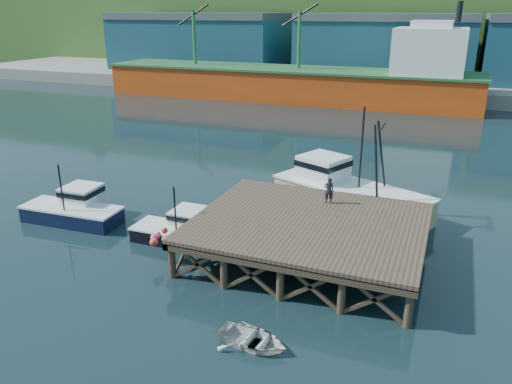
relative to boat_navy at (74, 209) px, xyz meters
The scene contains 12 objects.
ground 9.74m from the boat_navy, ahead, with size 300.00×300.00×0.00m, color black.
wharf 15.23m from the boat_navy, ahead, with size 12.00×10.00×2.62m.
far_quay 71.38m from the boat_navy, 82.21° to the left, with size 160.00×40.00×2.00m, color gray.
warehouse_left 70.66m from the boat_navy, 111.07° to the left, with size 32.00×16.00×9.00m, color #1B495A.
warehouse_mid 66.67m from the boat_navy, 81.62° to the left, with size 28.00×16.00×9.00m, color #1B495A.
cargo_ship 48.80m from the boat_navy, 88.57° to the left, with size 55.50×10.00×13.75m.
hillside 101.70m from the boat_navy, 84.51° to the left, with size 220.00×50.00×22.00m, color #2D511E.
boat_navy is the anchor object (origin of this frame).
boat_black 7.93m from the boat_navy, ahead, with size 5.83×4.93×3.59m.
trawler 17.62m from the boat_navy, 26.55° to the left, with size 11.19×7.62×7.07m.
dinghy 17.04m from the boat_navy, 26.42° to the right, with size 2.12×2.97×0.61m, color silver.
dockworker 16.03m from the boat_navy, 13.15° to the left, with size 0.56×0.37×1.53m, color black.
Camera 1 is at (11.87, -23.71, 12.63)m, focal length 35.00 mm.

